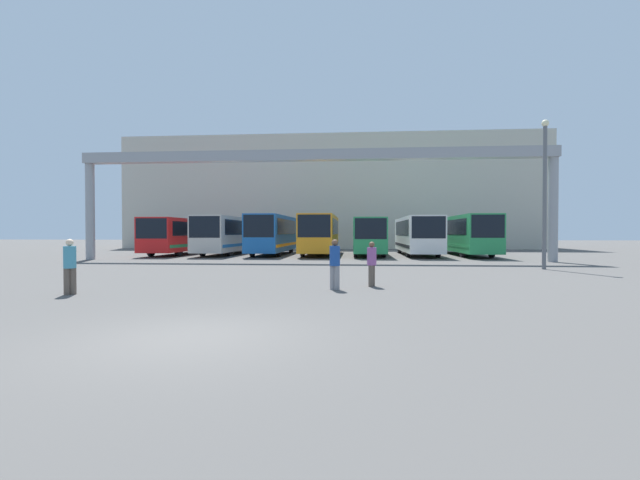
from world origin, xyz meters
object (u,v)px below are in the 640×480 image
(bus_slot_5, at_px, (417,233))
(bus_slot_6, at_px, (466,233))
(bus_slot_3, at_px, (320,233))
(pedestrian_near_left, at_px, (372,263))
(bus_slot_1, at_px, (228,233))
(bus_slot_0, at_px, (180,234))
(pedestrian_near_right, at_px, (335,263))
(bus_slot_2, at_px, (273,233))
(bus_slot_4, at_px, (369,234))
(lamp_post, at_px, (545,188))
(pedestrian_mid_left, at_px, (70,265))

(bus_slot_5, xyz_separation_m, bus_slot_6, (4.04, 0.29, 0.05))
(bus_slot_3, bearing_deg, pedestrian_near_left, -80.42)
(bus_slot_1, distance_m, bus_slot_3, 8.08)
(bus_slot_0, relative_size, bus_slot_6, 0.86)
(bus_slot_0, height_order, pedestrian_near_right, bus_slot_0)
(bus_slot_2, xyz_separation_m, bus_slot_4, (8.07, -0.54, -0.15))
(pedestrian_near_right, xyz_separation_m, lamp_post, (10.35, 8.69, 3.31))
(bus_slot_2, distance_m, lamp_post, 21.38)
(bus_slot_1, height_order, pedestrian_near_right, bus_slot_1)
(bus_slot_1, distance_m, bus_slot_6, 20.19)
(bus_slot_2, bearing_deg, bus_slot_1, 174.23)
(bus_slot_2, xyz_separation_m, bus_slot_5, (12.11, 0.12, -0.08))
(bus_slot_6, relative_size, pedestrian_near_right, 7.17)
(bus_slot_1, xyz_separation_m, bus_slot_4, (12.11, -0.95, -0.11))
(pedestrian_near_left, xyz_separation_m, lamp_post, (9.09, 7.75, 3.36))
(bus_slot_3, height_order, bus_slot_5, bus_slot_3)
(bus_slot_4, bearing_deg, pedestrian_mid_left, -112.86)
(bus_slot_6, height_order, pedestrian_near_left, bus_slot_6)
(bus_slot_5, bearing_deg, bus_slot_0, -178.40)
(lamp_post, bearing_deg, pedestrian_mid_left, -150.25)
(bus_slot_6, relative_size, pedestrian_mid_left, 7.04)
(pedestrian_near_right, xyz_separation_m, pedestrian_mid_left, (-8.00, -1.80, 0.02))
(bus_slot_2, distance_m, pedestrian_mid_left, 23.75)
(bus_slot_6, xyz_separation_m, pedestrian_mid_left, (-17.83, -24.08, -0.96))
(bus_slot_6, relative_size, pedestrian_near_left, 7.60)
(lamp_post, bearing_deg, bus_slot_1, 146.72)
(bus_slot_1, distance_m, lamp_post, 24.88)
(bus_slot_2, bearing_deg, pedestrian_near_left, -70.10)
(bus_slot_0, relative_size, pedestrian_mid_left, 6.04)
(bus_slot_2, relative_size, lamp_post, 1.45)
(bus_slot_3, xyz_separation_m, pedestrian_near_right, (2.29, -21.92, -1.00))
(bus_slot_3, distance_m, pedestrian_near_right, 22.06)
(bus_slot_1, bearing_deg, lamp_post, -33.28)
(bus_slot_6, bearing_deg, bus_slot_1, -179.98)
(bus_slot_2, relative_size, pedestrian_mid_left, 6.56)
(pedestrian_near_right, distance_m, pedestrian_near_left, 1.57)
(bus_slot_4, relative_size, pedestrian_near_left, 6.39)
(bus_slot_0, relative_size, bus_slot_2, 0.92)
(lamp_post, bearing_deg, bus_slot_2, 141.67)
(bus_slot_3, height_order, lamp_post, lamp_post)
(bus_slot_0, distance_m, pedestrian_mid_left, 24.11)
(bus_slot_4, bearing_deg, lamp_post, -55.78)
(pedestrian_mid_left, bearing_deg, pedestrian_near_right, 155.71)
(bus_slot_2, relative_size, pedestrian_near_left, 7.07)
(bus_slot_0, xyz_separation_m, pedestrian_near_right, (14.40, -21.43, -0.87))
(bus_slot_4, xyz_separation_m, bus_slot_5, (4.04, 0.66, 0.07))
(bus_slot_3, distance_m, bus_slot_5, 8.07)
(bus_slot_1, distance_m, bus_slot_4, 12.15)
(bus_slot_1, bearing_deg, bus_slot_0, -168.14)
(bus_slot_1, bearing_deg, pedestrian_near_left, -61.44)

